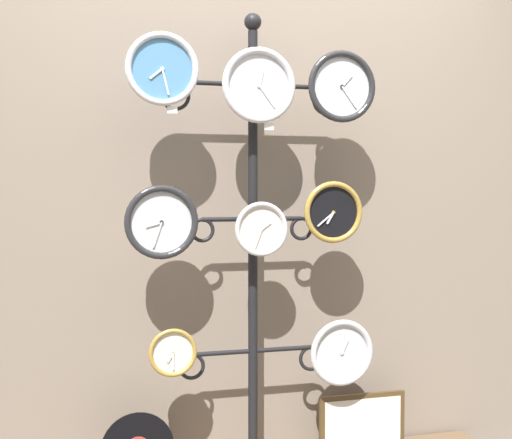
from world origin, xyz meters
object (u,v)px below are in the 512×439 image
object	(u,v)px
clock_middle_right	(333,212)
clock_bottom_right	(341,352)
clock_middle_center	(261,229)
clock_top_center	(259,85)
clock_bottom_left	(173,352)
clock_middle_left	(161,222)
display_stand	(253,294)
clock_top_left	(162,69)
picture_frame	(362,423)
clock_top_right	(342,87)

from	to	relation	value
clock_middle_right	clock_bottom_right	world-z (taller)	clock_middle_right
clock_middle_right	clock_middle_center	bearing A→B (deg)	-175.27
clock_top_center	clock_bottom_right	size ratio (longest dim) A/B	1.08
clock_top_center	clock_bottom_left	bearing A→B (deg)	179.94
clock_middle_left	clock_bottom_left	distance (m)	0.53
clock_bottom_left	clock_bottom_right	size ratio (longest dim) A/B	0.68
display_stand	clock_bottom_right	xyz separation A→B (m)	(0.38, -0.09, -0.26)
clock_top_left	clock_bottom_left	world-z (taller)	clock_top_left
display_stand	picture_frame	xyz separation A→B (m)	(0.51, -0.01, -0.61)
clock_top_center	picture_frame	bearing A→B (deg)	8.52
clock_top_right	display_stand	bearing A→B (deg)	165.11
clock_middle_center	clock_bottom_left	xyz separation A→B (m)	(-0.37, 0.01, -0.50)
clock_bottom_left	picture_frame	size ratio (longest dim) A/B	0.48
clock_middle_center	clock_top_right	bearing A→B (deg)	1.20
clock_middle_center	clock_bottom_right	world-z (taller)	clock_middle_center
clock_middle_right	clock_bottom_right	size ratio (longest dim) A/B	0.92
clock_top_left	clock_middle_center	distance (m)	0.76
clock_middle_right	picture_frame	size ratio (longest dim) A/B	0.65
clock_top_right	clock_middle_right	bearing A→B (deg)	144.88
display_stand	clock_middle_right	distance (m)	0.49
display_stand	clock_top_center	world-z (taller)	display_stand
clock_top_left	clock_bottom_right	world-z (taller)	clock_top_left
display_stand	clock_top_left	bearing A→B (deg)	-164.42
clock_top_left	clock_middle_center	world-z (taller)	clock_top_left
clock_middle_center	clock_middle_right	size ratio (longest dim) A/B	0.85
display_stand	clock_bottom_right	bearing A→B (deg)	-12.97
clock_bottom_left	clock_top_left	bearing A→B (deg)	-150.70
clock_top_left	clock_bottom_left	size ratio (longest dim) A/B	1.48
clock_bottom_right	clock_middle_center	bearing A→B (deg)	-177.21
clock_top_left	clock_bottom_left	xyz separation A→B (m)	(0.04, 0.02, -1.14)
display_stand	clock_middle_left	size ratio (longest dim) A/B	6.66
clock_middle_center	picture_frame	size ratio (longest dim) A/B	0.55
clock_top_right	clock_bottom_right	xyz separation A→B (m)	(0.01, 0.01, -1.15)
clock_bottom_left	picture_frame	distance (m)	0.96
clock_top_right	clock_bottom_right	size ratio (longest dim) A/B	1.05
display_stand	clock_middle_right	world-z (taller)	display_stand
clock_top_left	clock_middle_left	distance (m)	0.61
display_stand	clock_top_left	xyz separation A→B (m)	(-0.40, -0.11, 0.93)
clock_top_left	clock_middle_left	world-z (taller)	clock_top_left
clock_top_right	clock_middle_center	bearing A→B (deg)	-178.80
clock_middle_left	clock_top_right	bearing A→B (deg)	-1.18
clock_top_center	clock_middle_center	size ratio (longest dim) A/B	1.38
display_stand	clock_bottom_left	world-z (taller)	display_stand
clock_bottom_right	picture_frame	bearing A→B (deg)	28.35
picture_frame	clock_top_right	bearing A→B (deg)	-150.19
clock_top_center	clock_middle_left	size ratio (longest dim) A/B	1.05
display_stand	clock_middle_center	distance (m)	0.31
clock_middle_left	clock_bottom_left	size ratio (longest dim) A/B	1.51
clock_top_left	clock_middle_right	size ratio (longest dim) A/B	1.10
clock_bottom_left	clock_top_right	bearing A→B (deg)	-0.55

